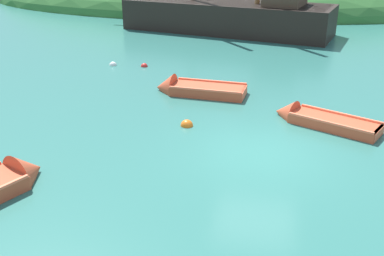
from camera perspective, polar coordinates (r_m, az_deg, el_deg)
ground_plane at (r=13.23m, az=8.53°, el=-3.04°), size 120.00×120.00×0.00m
shore_hill at (r=45.69m, az=3.21°, el=15.87°), size 46.22×24.50×8.28m
sailing_ship at (r=30.16m, az=4.68°, el=13.48°), size 16.24×6.72×12.29m
rowboat_outer_left at (r=18.01m, az=0.11°, el=4.84°), size 3.70×1.45×1.22m
rowboat_outer_right at (r=15.60m, az=15.69°, el=0.89°), size 3.68×2.45×1.03m
buoy_orange at (r=14.89m, az=-0.67°, el=0.29°), size 0.42×0.42×0.42m
buoy_white at (r=22.44m, az=-10.04°, el=7.88°), size 0.36×0.36×0.36m
buoy_red at (r=22.00m, az=-6.10°, el=7.79°), size 0.34×0.34×0.34m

